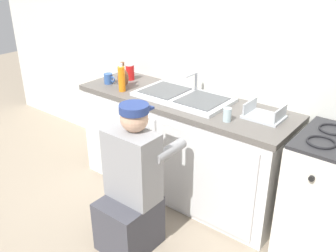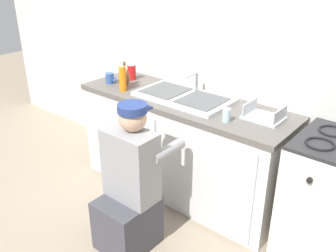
% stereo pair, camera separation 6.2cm
% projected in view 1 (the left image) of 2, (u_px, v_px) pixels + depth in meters
% --- Properties ---
extents(ground_plane, '(12.00, 12.00, 0.00)m').
position_uv_depth(ground_plane, '(161.00, 203.00, 3.29)').
color(ground_plane, gray).
extents(back_wall, '(6.00, 0.10, 2.50)m').
position_uv_depth(back_wall, '(208.00, 48.00, 3.22)').
color(back_wall, silver).
rests_on(back_wall, ground_plane).
extents(counter_cabinet, '(1.88, 0.62, 0.85)m').
position_uv_depth(counter_cabinet, '(181.00, 148.00, 3.31)').
color(counter_cabinet, white).
rests_on(counter_cabinet, ground_plane).
extents(countertop, '(1.92, 0.62, 0.04)m').
position_uv_depth(countertop, '(183.00, 101.00, 3.13)').
color(countertop, '#5B5651').
rests_on(countertop, counter_cabinet).
extents(sink_double_basin, '(0.80, 0.44, 0.19)m').
position_uv_depth(sink_double_basin, '(183.00, 96.00, 3.11)').
color(sink_double_basin, silver).
rests_on(sink_double_basin, countertop).
extents(stove_range, '(0.63, 0.62, 0.92)m').
position_uv_depth(stove_range, '(336.00, 201.00, 2.57)').
color(stove_range, silver).
rests_on(stove_range, ground_plane).
extents(plumber_person, '(0.42, 0.61, 1.10)m').
position_uv_depth(plumber_person, '(131.00, 191.00, 2.66)').
color(plumber_person, '#3F3F47').
rests_on(plumber_person, ground_plane).
extents(soda_cup_red, '(0.08, 0.08, 0.15)m').
position_uv_depth(soda_cup_red, '(130.00, 72.00, 3.56)').
color(soda_cup_red, red).
rests_on(soda_cup_red, countertop).
extents(dish_rack_tray, '(0.28, 0.22, 0.11)m').
position_uv_depth(dish_rack_tray, '(264.00, 115.00, 2.75)').
color(dish_rack_tray, '#B2B7BC').
rests_on(dish_rack_tray, countertop).
extents(vase_decorative, '(0.10, 0.10, 0.23)m').
position_uv_depth(vase_decorative, '(123.00, 77.00, 3.35)').
color(vase_decorative, brown).
rests_on(vase_decorative, countertop).
extents(coffee_mug, '(0.13, 0.08, 0.09)m').
position_uv_depth(coffee_mug, '(109.00, 79.00, 3.46)').
color(coffee_mug, '#335699').
rests_on(coffee_mug, countertop).
extents(water_glass, '(0.06, 0.06, 0.10)m').
position_uv_depth(water_glass, '(227.00, 115.00, 2.69)').
color(water_glass, '#ADC6CC').
rests_on(water_glass, countertop).
extents(soap_bottle_orange, '(0.06, 0.06, 0.25)m').
position_uv_depth(soap_bottle_orange, '(122.00, 79.00, 3.25)').
color(soap_bottle_orange, orange).
rests_on(soap_bottle_orange, countertop).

